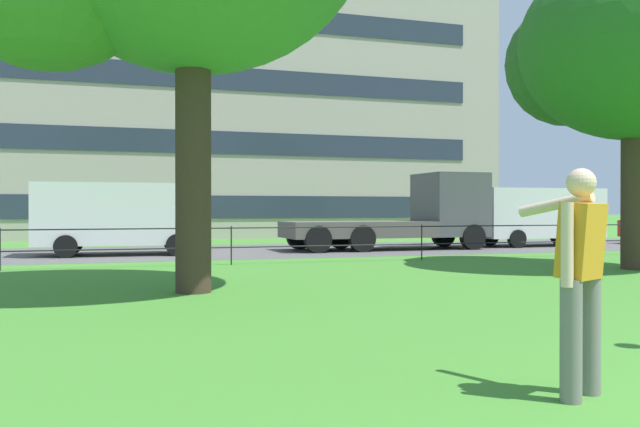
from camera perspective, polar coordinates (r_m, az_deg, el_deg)
street_strip at (r=23.20m, az=-3.47°, el=-3.17°), size 80.00×7.91×0.01m
park_fence at (r=17.81m, az=0.95°, el=-2.07°), size 37.95×0.04×1.00m
tree_small_lawn at (r=18.24m, az=24.26°, el=12.99°), size 5.41×6.20×7.69m
person_thrower at (r=5.38m, az=21.47°, el=-4.87°), size 0.47×0.86×1.74m
panel_van_far_left at (r=21.58m, az=-16.85°, el=-0.08°), size 5.07×2.25×2.24m
flatbed_truck_left at (r=24.06m, az=8.09°, el=-0.15°), size 7.33×2.49×2.75m
panel_van_center at (r=27.13m, az=18.23°, el=-0.00°), size 5.03×2.16×2.24m
apartment_building_background at (r=39.26m, az=-8.30°, el=12.21°), size 28.61×12.73×18.99m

